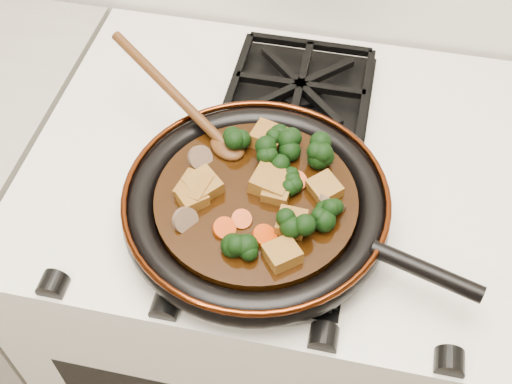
# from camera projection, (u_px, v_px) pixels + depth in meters

# --- Properties ---
(stove) EXTENTS (0.76, 0.60, 0.90)m
(stove) POSITION_uv_depth(u_px,v_px,m) (277.00, 303.00, 1.32)
(stove) COLOR silver
(stove) RESTS_ON ground
(burner_grate_front) EXTENTS (0.23, 0.23, 0.03)m
(burner_grate_front) POSITION_uv_depth(u_px,v_px,m) (266.00, 227.00, 0.87)
(burner_grate_front) COLOR black
(burner_grate_front) RESTS_ON stove
(burner_grate_back) EXTENTS (0.23, 0.23, 0.03)m
(burner_grate_back) POSITION_uv_depth(u_px,v_px,m) (300.00, 89.00, 1.04)
(burner_grate_back) COLOR black
(burner_grate_back) RESTS_ON stove
(skillet) EXTENTS (0.47, 0.36, 0.05)m
(skillet) POSITION_uv_depth(u_px,v_px,m) (257.00, 205.00, 0.85)
(skillet) COLOR black
(skillet) RESTS_ON burner_grate_front
(braising_sauce) EXTENTS (0.27, 0.27, 0.02)m
(braising_sauce) POSITION_uv_depth(u_px,v_px,m) (256.00, 202.00, 0.85)
(braising_sauce) COLOR black
(braising_sauce) RESTS_ON skillet
(tofu_cube_0) EXTENTS (0.05, 0.05, 0.02)m
(tofu_cube_0) POSITION_uv_depth(u_px,v_px,m) (193.00, 199.00, 0.83)
(tofu_cube_0) COLOR brown
(tofu_cube_0) RESTS_ON braising_sauce
(tofu_cube_1) EXTENTS (0.05, 0.05, 0.03)m
(tofu_cube_1) POSITION_uv_depth(u_px,v_px,m) (324.00, 189.00, 0.84)
(tofu_cube_1) COLOR brown
(tofu_cube_1) RESTS_ON braising_sauce
(tofu_cube_2) EXTENTS (0.04, 0.04, 0.02)m
(tofu_cube_2) POSITION_uv_depth(u_px,v_px,m) (277.00, 192.00, 0.84)
(tofu_cube_2) COLOR brown
(tofu_cube_2) RESTS_ON braising_sauce
(tofu_cube_3) EXTENTS (0.06, 0.05, 0.03)m
(tofu_cube_3) POSITION_uv_depth(u_px,v_px,m) (271.00, 183.00, 0.85)
(tofu_cube_3) COLOR brown
(tofu_cube_3) RESTS_ON braising_sauce
(tofu_cube_4) EXTENTS (0.05, 0.05, 0.03)m
(tofu_cube_4) POSITION_uv_depth(u_px,v_px,m) (195.00, 188.00, 0.84)
(tofu_cube_4) COLOR brown
(tofu_cube_4) RESTS_ON braising_sauce
(tofu_cube_5) EXTENTS (0.05, 0.05, 0.02)m
(tofu_cube_5) POSITION_uv_depth(u_px,v_px,m) (282.00, 254.00, 0.78)
(tofu_cube_5) COLOR brown
(tofu_cube_5) RESTS_ON braising_sauce
(tofu_cube_6) EXTENTS (0.06, 0.06, 0.03)m
(tofu_cube_6) POSITION_uv_depth(u_px,v_px,m) (203.00, 186.00, 0.84)
(tofu_cube_6) COLOR brown
(tofu_cube_6) RESTS_ON braising_sauce
(tofu_cube_7) EXTENTS (0.05, 0.05, 0.03)m
(tofu_cube_7) POSITION_uv_depth(u_px,v_px,m) (268.00, 137.00, 0.90)
(tofu_cube_7) COLOR brown
(tofu_cube_7) RESTS_ON braising_sauce
(tofu_cube_8) EXTENTS (0.04, 0.04, 0.02)m
(tofu_cube_8) POSITION_uv_depth(u_px,v_px,m) (291.00, 223.00, 0.81)
(tofu_cube_8) COLOR brown
(tofu_cube_8) RESTS_ON braising_sauce
(broccoli_floret_0) EXTENTS (0.08, 0.08, 0.07)m
(broccoli_floret_0) POSITION_uv_depth(u_px,v_px,m) (320.00, 152.00, 0.87)
(broccoli_floret_0) COLOR black
(broccoli_floret_0) RESTS_ON braising_sauce
(broccoli_floret_1) EXTENTS (0.06, 0.06, 0.07)m
(broccoli_floret_1) POSITION_uv_depth(u_px,v_px,m) (291.00, 183.00, 0.85)
(broccoli_floret_1) COLOR black
(broccoli_floret_1) RESTS_ON braising_sauce
(broccoli_floret_2) EXTENTS (0.09, 0.09, 0.06)m
(broccoli_floret_2) POSITION_uv_depth(u_px,v_px,m) (241.00, 242.00, 0.79)
(broccoli_floret_2) COLOR black
(broccoli_floret_2) RESTS_ON braising_sauce
(broccoli_floret_3) EXTENTS (0.09, 0.09, 0.08)m
(broccoli_floret_3) POSITION_uv_depth(u_px,v_px,m) (274.00, 158.00, 0.87)
(broccoli_floret_3) COLOR black
(broccoli_floret_3) RESTS_ON braising_sauce
(broccoli_floret_4) EXTENTS (0.08, 0.08, 0.07)m
(broccoli_floret_4) POSITION_uv_depth(u_px,v_px,m) (281.00, 144.00, 0.89)
(broccoli_floret_4) COLOR black
(broccoli_floret_4) RESTS_ON braising_sauce
(broccoli_floret_5) EXTENTS (0.07, 0.07, 0.06)m
(broccoli_floret_5) POSITION_uv_depth(u_px,v_px,m) (237.00, 141.00, 0.89)
(broccoli_floret_5) COLOR black
(broccoli_floret_5) RESTS_ON braising_sauce
(broccoli_floret_6) EXTENTS (0.08, 0.08, 0.06)m
(broccoli_floret_6) POSITION_uv_depth(u_px,v_px,m) (295.00, 227.00, 0.80)
(broccoli_floret_6) COLOR black
(broccoli_floret_6) RESTS_ON braising_sauce
(broccoli_floret_7) EXTENTS (0.09, 0.09, 0.06)m
(broccoli_floret_7) POSITION_uv_depth(u_px,v_px,m) (328.00, 219.00, 0.81)
(broccoli_floret_7) COLOR black
(broccoli_floret_7) RESTS_ON braising_sauce
(carrot_coin_0) EXTENTS (0.03, 0.03, 0.02)m
(carrot_coin_0) POSITION_uv_depth(u_px,v_px,m) (224.00, 228.00, 0.81)
(carrot_coin_0) COLOR #BF3405
(carrot_coin_0) RESTS_ON braising_sauce
(carrot_coin_1) EXTENTS (0.03, 0.03, 0.02)m
(carrot_coin_1) POSITION_uv_depth(u_px,v_px,m) (241.00, 219.00, 0.81)
(carrot_coin_1) COLOR #BF3405
(carrot_coin_1) RESTS_ON braising_sauce
(carrot_coin_2) EXTENTS (0.03, 0.03, 0.02)m
(carrot_coin_2) POSITION_uv_depth(u_px,v_px,m) (265.00, 236.00, 0.80)
(carrot_coin_2) COLOR #BF3405
(carrot_coin_2) RESTS_ON braising_sauce
(carrot_coin_3) EXTENTS (0.03, 0.03, 0.02)m
(carrot_coin_3) POSITION_uv_depth(u_px,v_px,m) (296.00, 181.00, 0.85)
(carrot_coin_3) COLOR #BF3405
(carrot_coin_3) RESTS_ON braising_sauce
(mushroom_slice_0) EXTENTS (0.04, 0.05, 0.03)m
(mushroom_slice_0) POSITION_uv_depth(u_px,v_px,m) (200.00, 158.00, 0.88)
(mushroom_slice_0) COLOR brown
(mushroom_slice_0) RESTS_ON braising_sauce
(mushroom_slice_1) EXTENTS (0.05, 0.04, 0.03)m
(mushroom_slice_1) POSITION_uv_depth(u_px,v_px,m) (332.00, 202.00, 0.83)
(mushroom_slice_1) COLOR brown
(mushroom_slice_1) RESTS_ON braising_sauce
(mushroom_slice_2) EXTENTS (0.04, 0.04, 0.03)m
(mushroom_slice_2) POSITION_uv_depth(u_px,v_px,m) (185.00, 220.00, 0.81)
(mushroom_slice_2) COLOR brown
(mushroom_slice_2) RESTS_ON braising_sauce
(wooden_spoon) EXTENTS (0.15, 0.11, 0.25)m
(wooden_spoon) POSITION_uv_depth(u_px,v_px,m) (194.00, 113.00, 0.91)
(wooden_spoon) COLOR #4A280F
(wooden_spoon) RESTS_ON braising_sauce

